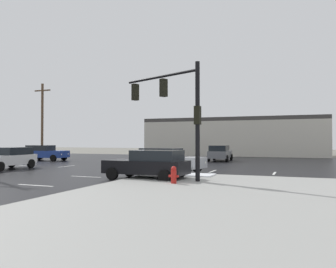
% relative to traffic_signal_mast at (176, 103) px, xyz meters
% --- Properties ---
extents(ground_plane, '(120.00, 120.00, 0.00)m').
position_rel_traffic_signal_mast_xyz_m(ground_plane, '(-5.54, 6.10, -4.05)').
color(ground_plane, slate).
extents(road_asphalt, '(44.00, 44.00, 0.02)m').
position_rel_traffic_signal_mast_xyz_m(road_asphalt, '(-5.54, 6.10, -4.04)').
color(road_asphalt, black).
rests_on(road_asphalt, ground_plane).
extents(sidewalk_corner, '(18.00, 18.00, 0.14)m').
position_rel_traffic_signal_mast_xyz_m(sidewalk_corner, '(6.46, -5.90, -3.98)').
color(sidewalk_corner, '#9E9E99').
rests_on(sidewalk_corner, ground_plane).
extents(snow_strip_curbside, '(4.00, 1.60, 0.06)m').
position_rel_traffic_signal_mast_xyz_m(snow_strip_curbside, '(-0.54, 2.10, -3.88)').
color(snow_strip_curbside, white).
rests_on(snow_strip_curbside, sidewalk_corner).
extents(lane_markings, '(36.15, 36.15, 0.01)m').
position_rel_traffic_signal_mast_xyz_m(lane_markings, '(-4.33, 4.72, -4.02)').
color(lane_markings, silver).
rests_on(lane_markings, road_asphalt).
extents(traffic_signal_mast, '(4.96, 2.32, 5.82)m').
position_rel_traffic_signal_mast_xyz_m(traffic_signal_mast, '(0.00, 0.00, 0.00)').
color(traffic_signal_mast, black).
rests_on(traffic_signal_mast, sidewalk_corner).
extents(fire_hydrant, '(0.48, 0.26, 0.79)m').
position_rel_traffic_signal_mast_xyz_m(fire_hydrant, '(0.54, -1.73, -3.51)').
color(fire_hydrant, red).
rests_on(fire_hydrant, sidewalk_corner).
extents(strip_building_background, '(24.04, 8.00, 5.15)m').
position_rel_traffic_signal_mast_xyz_m(strip_building_background, '(-2.49, 31.02, -1.47)').
color(strip_building_background, beige).
rests_on(strip_building_background, ground_plane).
extents(sedan_silver, '(4.66, 2.38, 1.58)m').
position_rel_traffic_signal_mast_xyz_m(sedan_silver, '(-2.12, 4.36, -3.19)').
color(sedan_silver, '#B7BABF').
rests_on(sedan_silver, road_asphalt).
extents(sedan_blue, '(4.63, 2.27, 1.58)m').
position_rel_traffic_signal_mast_xyz_m(sedan_blue, '(-18.67, 11.67, -3.19)').
color(sedan_blue, navy).
rests_on(sedan_blue, road_asphalt).
extents(sedan_white, '(2.28, 4.63, 1.58)m').
position_rel_traffic_signal_mast_xyz_m(sedan_white, '(-13.89, 2.43, -3.19)').
color(sedan_white, white).
rests_on(sedan_white, road_asphalt).
extents(sedan_grey, '(2.20, 4.61, 1.58)m').
position_rel_traffic_signal_mast_xyz_m(sedan_grey, '(-1.54, 17.49, -3.19)').
color(sedan_grey, slate).
rests_on(sedan_grey, road_asphalt).
extents(sedan_black, '(4.62, 2.24, 1.58)m').
position_rel_traffic_signal_mast_xyz_m(sedan_black, '(-1.54, 0.06, -3.19)').
color(sedan_black, black).
rests_on(sedan_black, road_asphalt).
extents(utility_pole_far, '(2.20, 0.28, 8.73)m').
position_rel_traffic_signal_mast_xyz_m(utility_pole_far, '(-22.00, 15.03, 0.53)').
color(utility_pole_far, brown).
rests_on(utility_pole_far, ground_plane).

